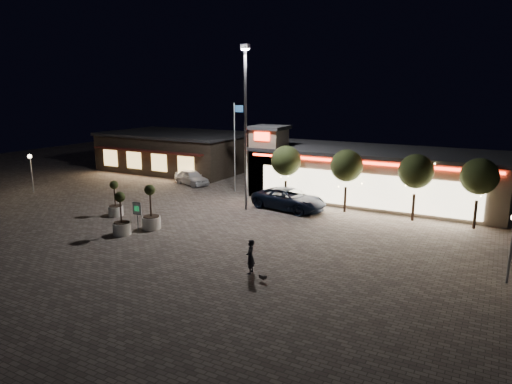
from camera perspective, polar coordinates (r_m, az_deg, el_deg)
The scene contains 18 objects.
ground at distance 30.50m, azimuth -12.07°, elevation -5.08°, with size 90.00×90.00×0.00m, color #73665D.
retail_building at distance 39.56m, azimuth 13.96°, elevation 2.22°, with size 20.40×8.40×6.10m.
restaurant_building at distance 53.86m, azimuth -9.82°, elevation 5.08°, with size 16.40×11.00×4.30m.
floodlight_pole at distance 34.53m, azimuth -1.32°, elevation 9.15°, with size 0.60×0.40×12.38m.
flagpole at distance 40.99m, azimuth -2.58°, elevation 6.53°, with size 0.95×0.10×8.00m.
lamp_post_west at distance 45.76m, azimuth -26.34°, elevation 2.97°, with size 0.36×0.36×3.48m.
string_tree_a at distance 36.65m, azimuth 3.77°, elevation 3.90°, with size 2.42×2.42×4.79m.
string_tree_b at distance 34.89m, azimuth 11.26°, elevation 3.23°, with size 2.42×2.42×4.79m.
string_tree_c at distance 33.78m, azimuth 19.37°, elevation 2.44°, with size 2.42×2.42×4.79m.
string_tree_d at distance 33.42m, azimuth 26.14°, elevation 1.74°, with size 2.42×2.42×4.79m.
pickup_truck at distance 35.55m, azimuth 4.16°, elevation -0.89°, with size 2.73×5.91×1.64m, color black.
white_sedan at distance 45.14m, azimuth -8.06°, elevation 1.84°, with size 1.73×4.29×1.46m, color silver.
pedestrian at distance 23.35m, azimuth -0.71°, elevation -8.08°, with size 0.65×0.43×1.78m, color black.
dog at distance 22.61m, azimuth 0.91°, elevation -10.56°, with size 0.47×0.28×0.25m.
planter_left at distance 35.26m, azimuth -17.17°, elevation -1.55°, with size 1.08×1.08×2.66m.
planter_mid at distance 30.64m, azimuth -16.47°, elevation -3.54°, with size 1.15×1.15×2.83m.
planter_right at distance 31.36m, azimuth -12.98°, elevation -2.84°, with size 1.24×1.24×3.04m.
valet_sign at distance 30.89m, azimuth -14.64°, elevation -2.31°, with size 0.65×0.13×1.98m.
Camera 1 is at (19.10, -21.91, 9.22)m, focal length 32.00 mm.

